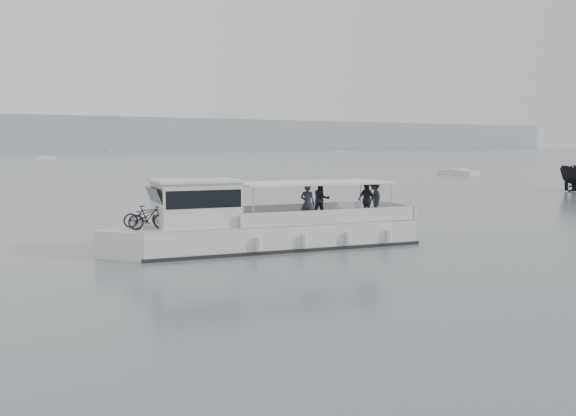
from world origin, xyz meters
TOP-DOWN VIEW (x-y plane):
  - ground at (0.00, 0.00)m, footprint 1400.00×1400.00m
  - tour_boat at (-6.32, 0.49)m, footprint 13.22×5.09m

SIDE VIEW (x-z plane):
  - ground at x=0.00m, z-range 0.00..0.00m
  - tour_boat at x=-6.32m, z-range -1.85..3.66m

